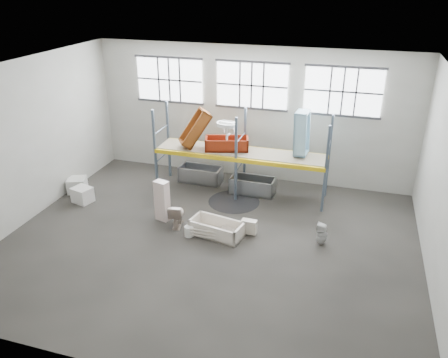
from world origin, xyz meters
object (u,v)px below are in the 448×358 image
at_px(toilet_white, 322,234).
at_px(steel_tub_left, 201,174).
at_px(steel_tub_right, 253,185).
at_px(rust_tub_flat, 227,143).
at_px(bucket, 189,231).
at_px(bathtub_beige, 217,228).
at_px(carton_near, 82,195).
at_px(toilet_beige, 177,215).
at_px(blue_tub_upright, 302,133).
at_px(cistern_tall, 162,201).

height_order(toilet_white, steel_tub_left, toilet_white).
relative_size(toilet_white, steel_tub_left, 0.43).
bearing_deg(steel_tub_right, rust_tub_flat, -176.06).
xyz_separation_m(steel_tub_right, bucket, (-1.15, -3.44, -0.13)).
bearing_deg(bathtub_beige, steel_tub_right, 94.37).
xyz_separation_m(bathtub_beige, carton_near, (-5.13, 0.73, 0.03)).
xyz_separation_m(toilet_beige, toilet_white, (4.47, 0.24, -0.05)).
distance_m(rust_tub_flat, bucket, 3.76).
height_order(steel_tub_right, blue_tub_upright, blue_tub_upright).
xyz_separation_m(steel_tub_left, steel_tub_right, (2.13, -0.39, -0.00)).
bearing_deg(toilet_white, steel_tub_left, -117.83).
bearing_deg(carton_near, steel_tub_left, 39.93).
distance_m(bathtub_beige, toilet_white, 3.13).
relative_size(toilet_beige, blue_tub_upright, 0.53).
relative_size(steel_tub_right, carton_near, 2.54).
height_order(cistern_tall, toilet_white, cistern_tall).
distance_m(toilet_white, bucket, 3.96).
bearing_deg(toilet_beige, toilet_white, 171.95).
distance_m(steel_tub_left, rust_tub_flat, 1.98).
bearing_deg(steel_tub_right, bucket, -108.48).
relative_size(rust_tub_flat, carton_near, 2.41).
relative_size(cistern_tall, steel_tub_left, 0.84).
bearing_deg(bathtub_beige, carton_near, -177.19).
distance_m(toilet_white, carton_near, 8.24).
height_order(rust_tub_flat, blue_tub_upright, blue_tub_upright).
bearing_deg(bathtub_beige, steel_tub_left, 127.46).
bearing_deg(carton_near, steel_tub_right, 23.77).
distance_m(bathtub_beige, steel_tub_left, 3.96).
relative_size(toilet_beige, toilet_white, 1.15).
distance_m(toilet_white, rust_tub_flat, 4.80).
bearing_deg(steel_tub_right, cistern_tall, -130.30).
distance_m(bathtub_beige, steel_tub_right, 3.17).
relative_size(cistern_tall, carton_near, 2.15).
distance_m(toilet_beige, toilet_white, 4.47).
bearing_deg(rust_tub_flat, blue_tub_upright, 4.54).
bearing_deg(bucket, toilet_beige, 141.15).
xyz_separation_m(bathtub_beige, toilet_white, (3.10, 0.42, 0.11)).
bearing_deg(cistern_tall, rust_tub_flat, 78.45).
bearing_deg(steel_tub_left, blue_tub_upright, -3.94).
bearing_deg(rust_tub_flat, bucket, -93.15).
bearing_deg(cistern_tall, toilet_white, 15.33).
distance_m(steel_tub_left, carton_near, 4.38).
bearing_deg(bucket, steel_tub_left, 104.37).
xyz_separation_m(cistern_tall, rust_tub_flat, (1.35, 2.67, 1.15)).
xyz_separation_m(toilet_white, steel_tub_right, (-2.74, 2.73, -0.05)).
distance_m(toilet_beige, steel_tub_left, 3.39).
height_order(toilet_beige, toilet_white, toilet_beige).
height_order(steel_tub_left, blue_tub_upright, blue_tub_upright).
distance_m(bathtub_beige, rust_tub_flat, 3.52).
bearing_deg(steel_tub_left, rust_tub_flat, -21.52).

